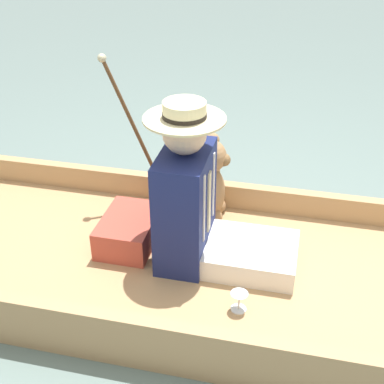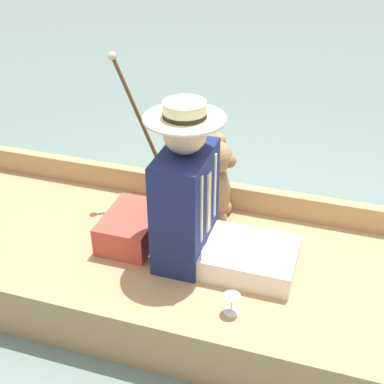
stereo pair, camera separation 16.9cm
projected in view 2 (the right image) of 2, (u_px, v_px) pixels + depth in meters
The scene contains 7 objects.
ground_plane at pixel (231, 289), 2.51m from camera, with size 16.00×16.00×0.00m, color slate.
punt_boat at pixel (232, 278), 2.48m from camera, with size 1.13×3.32×0.24m.
seat_cushion at pixel (132, 227), 2.63m from camera, with size 0.36×0.25×0.15m.
seated_person at pixel (200, 206), 2.40m from camera, with size 0.38×0.70×0.78m.
teddy_bear at pixel (216, 182), 2.73m from camera, with size 0.32×0.19×0.46m.
wine_glass at pixel (232, 301), 2.20m from camera, with size 0.07×0.07×0.09m.
walking_cane at pixel (140, 119), 2.75m from camera, with size 0.04×0.36×0.82m.
Camera 2 is at (1.88, 0.41, 1.69)m, focal length 50.00 mm.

